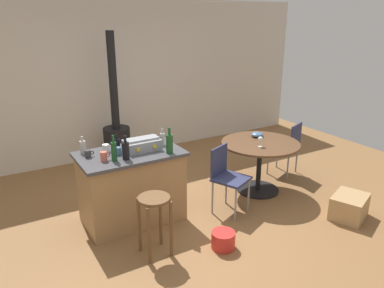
% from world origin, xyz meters
% --- Properties ---
extents(ground_plane, '(8.80, 8.80, 0.00)m').
position_xyz_m(ground_plane, '(0.00, 0.00, 0.00)').
color(ground_plane, olive).
extents(back_wall, '(8.00, 0.10, 2.70)m').
position_xyz_m(back_wall, '(0.00, 2.74, 1.35)').
color(back_wall, beige).
rests_on(back_wall, ground_plane).
extents(kitchen_island, '(1.23, 0.74, 0.89)m').
position_xyz_m(kitchen_island, '(-0.60, 0.38, 0.45)').
color(kitchen_island, '#A37A4C').
rests_on(kitchen_island, ground_plane).
extents(wooden_stool, '(0.34, 0.34, 0.67)m').
position_xyz_m(wooden_stool, '(-0.67, -0.42, 0.49)').
color(wooden_stool, brown).
rests_on(wooden_stool, ground_plane).
extents(dining_table, '(1.10, 1.10, 0.74)m').
position_xyz_m(dining_table, '(1.28, 0.21, 0.57)').
color(dining_table, black).
rests_on(dining_table, ground_plane).
extents(folding_chair_near, '(0.53, 0.53, 0.87)m').
position_xyz_m(folding_chair_near, '(0.53, -0.03, 0.52)').
color(folding_chair_near, navy).
rests_on(folding_chair_near, ground_plane).
extents(folding_chair_far, '(0.52, 0.52, 0.86)m').
position_xyz_m(folding_chair_far, '(2.07, 0.45, 0.50)').
color(folding_chair_far, navy).
rests_on(folding_chair_far, ground_plane).
extents(wood_stove, '(0.44, 0.45, 2.22)m').
position_xyz_m(wood_stove, '(-0.14, 2.16, 0.53)').
color(wood_stove, black).
rests_on(wood_stove, ground_plane).
extents(toolbox, '(0.42, 0.28, 0.15)m').
position_xyz_m(toolbox, '(-0.44, 0.39, 0.97)').
color(toolbox, gray).
rests_on(toolbox, kitchen_island).
extents(bottle_0, '(0.08, 0.08, 0.28)m').
position_xyz_m(bottle_0, '(-0.72, 0.19, 1.00)').
color(bottle_0, black).
rests_on(bottle_0, kitchen_island).
extents(bottle_1, '(0.07, 0.07, 0.21)m').
position_xyz_m(bottle_1, '(-1.08, 0.64, 0.97)').
color(bottle_1, '#B7B2AD').
rests_on(bottle_1, kitchen_island).
extents(bottle_2, '(0.08, 0.08, 0.31)m').
position_xyz_m(bottle_2, '(-0.20, 0.12, 1.01)').
color(bottle_2, '#194C23').
rests_on(bottle_2, kitchen_island).
extents(bottle_3, '(0.07, 0.07, 0.20)m').
position_xyz_m(bottle_3, '(-0.70, 0.53, 0.97)').
color(bottle_3, black).
rests_on(bottle_3, kitchen_island).
extents(bottle_4, '(0.06, 0.06, 0.21)m').
position_xyz_m(bottle_4, '(-0.15, 0.42, 0.98)').
color(bottle_4, '#B7B2AD').
rests_on(bottle_4, kitchen_island).
extents(bottle_5, '(0.06, 0.06, 0.30)m').
position_xyz_m(bottle_5, '(-0.85, 0.22, 1.01)').
color(bottle_5, '#194C23').
rests_on(bottle_5, kitchen_island).
extents(cup_0, '(0.12, 0.08, 0.09)m').
position_xyz_m(cup_0, '(-0.83, 0.54, 0.94)').
color(cup_0, white).
rests_on(cup_0, kitchen_island).
extents(cup_1, '(0.11, 0.08, 0.11)m').
position_xyz_m(cup_1, '(-0.95, 0.27, 0.95)').
color(cup_1, '#DB6651').
rests_on(cup_1, kitchen_island).
extents(cup_2, '(0.11, 0.08, 0.09)m').
position_xyz_m(cup_2, '(-0.74, 0.38, 0.94)').
color(cup_2, '#4C7099').
rests_on(cup_2, kitchen_island).
extents(cup_3, '(0.11, 0.08, 0.10)m').
position_xyz_m(cup_3, '(-0.19, 0.57, 0.94)').
color(cup_3, '#DB6651').
rests_on(cup_3, kitchen_island).
extents(cup_4, '(0.11, 0.07, 0.09)m').
position_xyz_m(cup_4, '(-1.07, 0.48, 0.94)').
color(cup_4, '#383838').
rests_on(cup_4, kitchen_island).
extents(wine_glass, '(0.07, 0.07, 0.14)m').
position_xyz_m(wine_glass, '(1.16, 0.08, 0.85)').
color(wine_glass, silver).
rests_on(wine_glass, dining_table).
extents(serving_bowl, '(0.18, 0.18, 0.07)m').
position_xyz_m(serving_bowl, '(1.41, 0.44, 0.78)').
color(serving_bowl, '#4C7099').
rests_on(serving_bowl, dining_table).
extents(cardboard_box, '(0.59, 0.53, 0.30)m').
position_xyz_m(cardboard_box, '(1.77, -0.98, 0.15)').
color(cardboard_box, tan).
rests_on(cardboard_box, ground_plane).
extents(plastic_bucket, '(0.26, 0.26, 0.19)m').
position_xyz_m(plastic_bucket, '(0.02, -0.71, 0.10)').
color(plastic_bucket, red).
rests_on(plastic_bucket, ground_plane).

